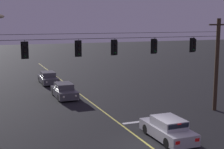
{
  "coord_description": "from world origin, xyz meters",
  "views": [
    {
      "loc": [
        -8.76,
        -16.43,
        7.27
      ],
      "look_at": [
        0.0,
        5.95,
        3.35
      ],
      "focal_mm": 52.61,
      "sensor_mm": 36.0,
      "label": 1
    }
  ],
  "objects_px": {
    "traffic_light_left_inner": "(79,49)",
    "traffic_light_centre": "(115,48)",
    "traffic_light_rightmost": "(193,45)",
    "traffic_light_leftmost": "(25,50)",
    "car_oncoming_trailing": "(48,78)",
    "traffic_light_right_inner": "(155,46)",
    "car_waiting_near_lane": "(168,129)",
    "car_oncoming_lead": "(64,91)"
  },
  "relations": [
    {
      "from": "traffic_light_leftmost",
      "to": "traffic_light_right_inner",
      "type": "height_order",
      "value": "same"
    },
    {
      "from": "traffic_light_left_inner",
      "to": "traffic_light_rightmost",
      "type": "height_order",
      "value": "same"
    },
    {
      "from": "car_oncoming_lead",
      "to": "traffic_light_centre",
      "type": "bearing_deg",
      "value": -79.78
    },
    {
      "from": "traffic_light_rightmost",
      "to": "traffic_light_centre",
      "type": "bearing_deg",
      "value": 180.0
    },
    {
      "from": "traffic_light_leftmost",
      "to": "traffic_light_centre",
      "type": "distance_m",
      "value": 6.15
    },
    {
      "from": "traffic_light_leftmost",
      "to": "car_oncoming_trailing",
      "type": "xyz_separation_m",
      "value": [
        4.41,
        16.73,
        -4.79
      ]
    },
    {
      "from": "traffic_light_right_inner",
      "to": "car_oncoming_lead",
      "type": "bearing_deg",
      "value": 117.99
    },
    {
      "from": "traffic_light_left_inner",
      "to": "traffic_light_centre",
      "type": "height_order",
      "value": "same"
    },
    {
      "from": "traffic_light_centre",
      "to": "traffic_light_right_inner",
      "type": "xyz_separation_m",
      "value": [
        3.17,
        0.0,
        0.0
      ]
    },
    {
      "from": "traffic_light_centre",
      "to": "car_oncoming_trailing",
      "type": "relative_size",
      "value": 0.28
    },
    {
      "from": "traffic_light_rightmost",
      "to": "car_oncoming_trailing",
      "type": "relative_size",
      "value": 0.28
    },
    {
      "from": "car_oncoming_trailing",
      "to": "car_oncoming_lead",
      "type": "bearing_deg",
      "value": -89.17
    },
    {
      "from": "traffic_light_right_inner",
      "to": "car_oncoming_lead",
      "type": "height_order",
      "value": "traffic_light_right_inner"
    },
    {
      "from": "traffic_light_centre",
      "to": "traffic_light_right_inner",
      "type": "distance_m",
      "value": 3.17
    },
    {
      "from": "traffic_light_leftmost",
      "to": "car_oncoming_trailing",
      "type": "bearing_deg",
      "value": 75.22
    },
    {
      "from": "traffic_light_centre",
      "to": "traffic_light_rightmost",
      "type": "xyz_separation_m",
      "value": [
        6.56,
        0.0,
        0.0
      ]
    },
    {
      "from": "traffic_light_rightmost",
      "to": "car_waiting_near_lane",
      "type": "bearing_deg",
      "value": -137.14
    },
    {
      "from": "traffic_light_right_inner",
      "to": "car_oncoming_lead",
      "type": "xyz_separation_m",
      "value": [
        -4.79,
        9.02,
        -4.79
      ]
    },
    {
      "from": "traffic_light_left_inner",
      "to": "traffic_light_rightmost",
      "type": "distance_m",
      "value": 9.18
    },
    {
      "from": "traffic_light_left_inner",
      "to": "traffic_light_right_inner",
      "type": "bearing_deg",
      "value": 0.0
    },
    {
      "from": "traffic_light_leftmost",
      "to": "traffic_light_left_inner",
      "type": "distance_m",
      "value": 3.53
    },
    {
      "from": "traffic_light_leftmost",
      "to": "car_waiting_near_lane",
      "type": "height_order",
      "value": "traffic_light_leftmost"
    },
    {
      "from": "traffic_light_centre",
      "to": "traffic_light_rightmost",
      "type": "distance_m",
      "value": 6.56
    },
    {
      "from": "traffic_light_right_inner",
      "to": "car_waiting_near_lane",
      "type": "xyz_separation_m",
      "value": [
        -1.41,
        -4.46,
        -4.79
      ]
    },
    {
      "from": "car_oncoming_trailing",
      "to": "traffic_light_leftmost",
      "type": "bearing_deg",
      "value": -104.78
    },
    {
      "from": "traffic_light_centre",
      "to": "traffic_light_right_inner",
      "type": "bearing_deg",
      "value": 0.0
    },
    {
      "from": "traffic_light_left_inner",
      "to": "car_waiting_near_lane",
      "type": "bearing_deg",
      "value": -45.54
    },
    {
      "from": "traffic_light_rightmost",
      "to": "car_oncoming_lead",
      "type": "distance_m",
      "value": 13.09
    },
    {
      "from": "traffic_light_leftmost",
      "to": "traffic_light_centre",
      "type": "bearing_deg",
      "value": 0.0
    },
    {
      "from": "car_oncoming_lead",
      "to": "car_waiting_near_lane",
      "type": "bearing_deg",
      "value": -75.9
    },
    {
      "from": "traffic_light_right_inner",
      "to": "car_waiting_near_lane",
      "type": "height_order",
      "value": "traffic_light_right_inner"
    },
    {
      "from": "traffic_light_leftmost",
      "to": "traffic_light_rightmost",
      "type": "relative_size",
      "value": 1.0
    },
    {
      "from": "car_waiting_near_lane",
      "to": "car_oncoming_trailing",
      "type": "distance_m",
      "value": 21.48
    },
    {
      "from": "car_waiting_near_lane",
      "to": "car_oncoming_lead",
      "type": "relative_size",
      "value": 0.98
    },
    {
      "from": "traffic_light_centre",
      "to": "traffic_light_left_inner",
      "type": "bearing_deg",
      "value": 180.0
    },
    {
      "from": "traffic_light_left_inner",
      "to": "traffic_light_centre",
      "type": "bearing_deg",
      "value": 0.0
    },
    {
      "from": "car_oncoming_lead",
      "to": "car_oncoming_trailing",
      "type": "relative_size",
      "value": 1.0
    },
    {
      "from": "traffic_light_left_inner",
      "to": "traffic_light_leftmost",
      "type": "bearing_deg",
      "value": 180.0
    },
    {
      "from": "car_waiting_near_lane",
      "to": "traffic_light_left_inner",
      "type": "bearing_deg",
      "value": 134.46
    },
    {
      "from": "traffic_light_centre",
      "to": "car_oncoming_trailing",
      "type": "height_order",
      "value": "traffic_light_centre"
    },
    {
      "from": "traffic_light_centre",
      "to": "traffic_light_right_inner",
      "type": "relative_size",
      "value": 1.0
    },
    {
      "from": "traffic_light_rightmost",
      "to": "car_waiting_near_lane",
      "type": "distance_m",
      "value": 8.12
    }
  ]
}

